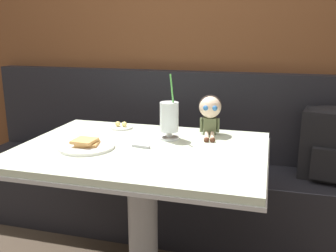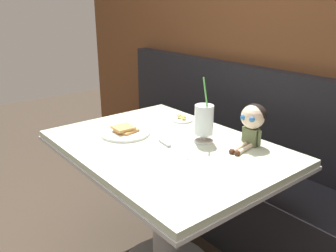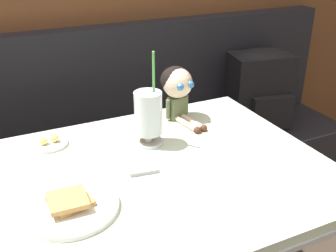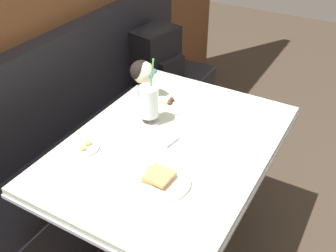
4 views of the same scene
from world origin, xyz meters
The scene contains 8 objects.
wood_panel_wall centered at (0.00, 1.05, 1.20)m, with size 4.40×0.08×2.40m, color brown.
booth_bench centered at (0.00, 0.81, 0.33)m, with size 2.60×0.48×1.00m.
diner_table centered at (0.00, 0.18, 0.54)m, with size 1.11×0.81×0.74m.
toast_plate centered at (-0.23, 0.10, 0.75)m, with size 0.25×0.25×0.04m.
milkshake_glass centered at (0.09, 0.34, 0.84)m, with size 0.10×0.10×0.32m.
butter_saucer centered at (-0.21, 0.47, 0.75)m, with size 0.12×0.12×0.04m.
butter_knife centered at (0.04, 0.17, 0.74)m, with size 0.24×0.05×0.01m.
seated_doll centered at (0.26, 0.48, 0.87)m, with size 0.13×0.23×0.20m.
Camera 2 is at (1.20, -0.78, 1.37)m, focal length 37.89 mm.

